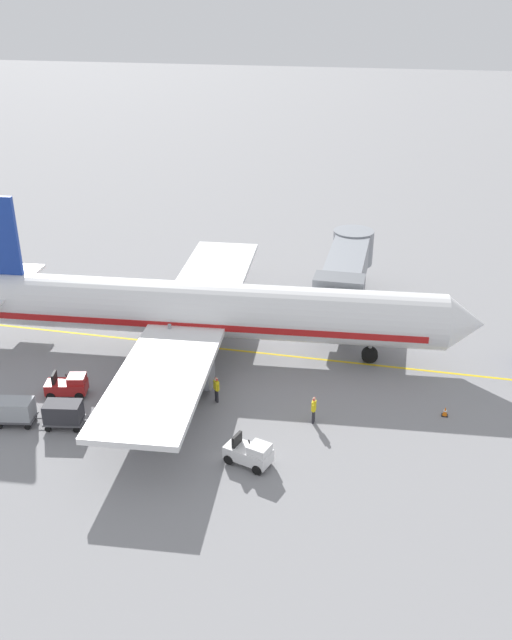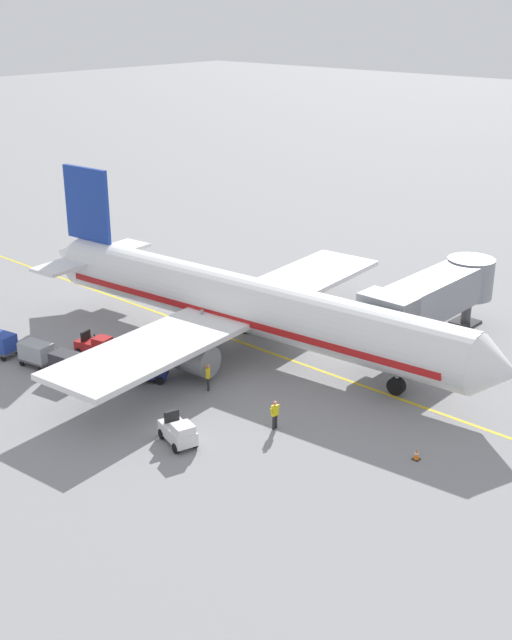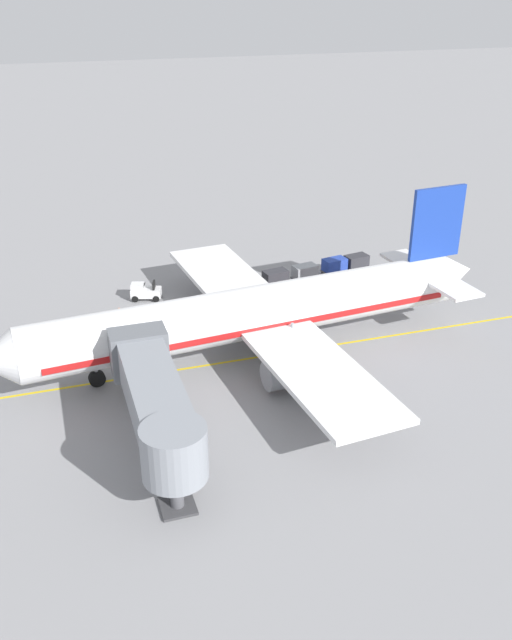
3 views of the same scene
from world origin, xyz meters
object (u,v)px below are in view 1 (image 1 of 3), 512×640
at_px(baggage_tug_spare, 150,397).
at_px(ground_crew_wing_walker, 216,388).
at_px(baggage_cart_front, 63,413).
at_px(jet_bridge, 347,269).
at_px(baggage_tug_trailing, 250,453).
at_px(baggage_tug_lead, 68,386).
at_px(ground_crew_loader, 314,409).
at_px(parked_airliner, 202,310).
at_px(baggage_cart_second_in_train, 15,410).
at_px(safety_cone_nose_left, 445,411).

bearing_deg(baggage_tug_spare, ground_crew_wing_walker, 112.30).
height_order(baggage_cart_front, ground_crew_wing_walker, ground_crew_wing_walker).
bearing_deg(jet_bridge, baggage_tug_trailing, -7.66).
relative_size(baggage_tug_lead, ground_crew_wing_walker, 1.60).
bearing_deg(ground_crew_loader, baggage_tug_spare, -86.66).
distance_m(baggage_tug_trailing, ground_crew_wing_walker, 6.55).
relative_size(baggage_tug_trailing, ground_crew_loader, 1.62).
xyz_separation_m(parked_airliner, jet_bridge, (-9.22, 8.85, 0.27)).
bearing_deg(baggage_tug_spare, parked_airliner, 172.07).
xyz_separation_m(jet_bridge, baggage_tug_spare, (16.83, -9.91, -2.74)).
xyz_separation_m(baggage_cart_second_in_train, ground_crew_loader, (-3.95, 16.85, 0.00)).
bearing_deg(jet_bridge, ground_crew_wing_walker, -22.05).
height_order(baggage_tug_spare, ground_crew_wing_walker, ground_crew_wing_walker).
xyz_separation_m(baggage_cart_second_in_train, ground_crew_wing_walker, (-4.90, 10.72, 0.00)).
bearing_deg(baggage_cart_front, jet_bridge, 144.70).
bearing_deg(baggage_tug_trailing, parked_airliner, -152.68).
bearing_deg(baggage_tug_spare, safety_cone_nose_left, 99.77).
xyz_separation_m(parked_airliner, safety_cone_nose_left, (4.61, 16.31, -2.90)).
bearing_deg(baggage_tug_lead, safety_cone_nose_left, 97.09).
xyz_separation_m(parked_airliner, baggage_tug_trailing, (11.69, 6.04, -2.47)).
height_order(baggage_cart_second_in_train, safety_cone_nose_left, baggage_cart_second_in_train).
xyz_separation_m(baggage_tug_spare, baggage_cart_front, (3.02, -4.14, 0.24)).
bearing_deg(safety_cone_nose_left, ground_crew_loader, -72.20).
xyz_separation_m(baggage_tug_lead, baggage_cart_second_in_train, (3.53, -1.53, 0.24)).
distance_m(parked_airliner, baggage_tug_trailing, 13.39).
relative_size(baggage_tug_trailing, baggage_cart_front, 0.92).
distance_m(jet_bridge, baggage_tug_spare, 19.72).
distance_m(baggage_tug_lead, safety_cone_nose_left, 23.03).
height_order(parked_airliner, baggage_tug_trailing, parked_airliner).
height_order(baggage_tug_spare, baggage_cart_front, baggage_tug_spare).
bearing_deg(baggage_cart_second_in_train, baggage_tug_trailing, 87.14).
distance_m(baggage_tug_trailing, safety_cone_nose_left, 12.48).
distance_m(jet_bridge, baggage_tug_trailing, 21.28).
height_order(jet_bridge, baggage_cart_second_in_train, jet_bridge).
distance_m(baggage_tug_spare, ground_crew_wing_walker, 4.02).
bearing_deg(baggage_tug_trailing, baggage_tug_lead, -108.61).
relative_size(parked_airliner, jet_bridge, 2.81).
bearing_deg(parked_airliner, baggage_cart_second_in_train, -36.31).
height_order(parked_airliner, baggage_tug_lead, parked_airliner).
height_order(baggage_cart_front, safety_cone_nose_left, baggage_cart_front).
distance_m(baggage_tug_trailing, baggage_cart_front, 11.29).
relative_size(parked_airliner, baggage_tug_trailing, 13.62).
distance_m(parked_airliner, safety_cone_nose_left, 17.19).
bearing_deg(parked_airliner, baggage_tug_spare, -7.93).
height_order(jet_bridge, ground_crew_loader, jet_bridge).
xyz_separation_m(parked_airliner, baggage_tug_spare, (7.61, -1.06, -2.47)).
height_order(parked_airliner, ground_crew_loader, parked_airliner).
bearing_deg(ground_crew_loader, baggage_cart_front, -75.58).
bearing_deg(baggage_cart_second_in_train, jet_bridge, 140.05).
bearing_deg(ground_crew_wing_walker, baggage_tug_trailing, 31.15).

